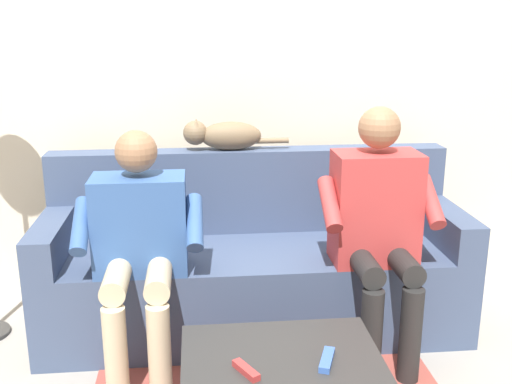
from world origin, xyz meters
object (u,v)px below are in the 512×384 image
(person_right_seated, at_px, (139,238))
(person_left_seated, at_px, (378,219))
(couch, at_px, (254,268))
(remote_blue, at_px, (327,360))
(remote_red, at_px, (246,370))
(cat_on_backrest, at_px, (223,135))

(person_right_seated, bearing_deg, person_left_seated, -179.02)
(couch, height_order, remote_blue, couch)
(remote_blue, height_order, remote_red, same)
(person_left_seated, bearing_deg, remote_blue, 62.30)
(remote_blue, bearing_deg, person_right_seated, -116.12)
(person_right_seated, relative_size, cat_on_backrest, 1.96)
(person_right_seated, height_order, cat_on_backrest, person_right_seated)
(person_left_seated, relative_size, cat_on_backrest, 2.12)
(cat_on_backrest, bearing_deg, remote_blue, 102.41)
(cat_on_backrest, relative_size, remote_blue, 3.85)
(couch, xyz_separation_m, person_left_seated, (-0.55, 0.34, 0.37))
(cat_on_backrest, relative_size, remote_red, 4.35)
(couch, height_order, cat_on_backrest, cat_on_backrest)
(person_left_seated, xyz_separation_m, cat_on_backrest, (0.70, -0.58, 0.31))
(remote_blue, bearing_deg, remote_red, -62.30)
(person_right_seated, bearing_deg, cat_on_backrest, -124.42)
(couch, distance_m, cat_on_backrest, 0.73)
(remote_blue, bearing_deg, person_left_seated, 172.62)
(couch, xyz_separation_m, remote_red, (0.14, 1.14, 0.11))
(person_right_seated, bearing_deg, remote_blue, 133.56)
(person_right_seated, distance_m, remote_red, 0.91)
(remote_red, bearing_deg, cat_on_backrest, 151.25)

